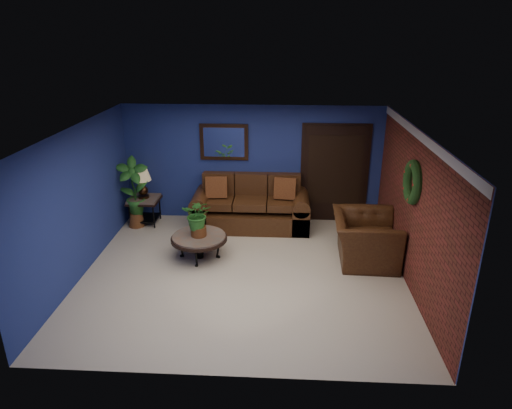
# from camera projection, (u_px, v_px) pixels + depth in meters

# --- Properties ---
(floor) EXTENTS (5.50, 5.50, 0.00)m
(floor) POSITION_uv_depth(u_px,v_px,m) (244.00, 273.00, 7.90)
(floor) COLOR beige
(floor) RESTS_ON ground
(wall_back) EXTENTS (5.50, 0.04, 2.50)m
(wall_back) POSITION_uv_depth(u_px,v_px,m) (253.00, 164.00, 9.77)
(wall_back) COLOR navy
(wall_back) RESTS_ON ground
(wall_left) EXTENTS (0.04, 5.00, 2.50)m
(wall_left) POSITION_uv_depth(u_px,v_px,m) (78.00, 203.00, 7.59)
(wall_left) COLOR navy
(wall_left) RESTS_ON ground
(wall_right_brick) EXTENTS (0.04, 5.00, 2.50)m
(wall_right_brick) POSITION_uv_depth(u_px,v_px,m) (414.00, 210.00, 7.30)
(wall_right_brick) COLOR maroon
(wall_right_brick) RESTS_ON ground
(ceiling) EXTENTS (5.50, 5.00, 0.02)m
(ceiling) POSITION_uv_depth(u_px,v_px,m) (242.00, 131.00, 6.99)
(ceiling) COLOR silver
(ceiling) RESTS_ON wall_back
(crown_molding) EXTENTS (0.03, 5.00, 0.14)m
(crown_molding) POSITION_uv_depth(u_px,v_px,m) (422.00, 137.00, 6.87)
(crown_molding) COLOR white
(crown_molding) RESTS_ON wall_right_brick
(wall_mirror) EXTENTS (1.02, 0.06, 0.77)m
(wall_mirror) POSITION_uv_depth(u_px,v_px,m) (224.00, 142.00, 9.59)
(wall_mirror) COLOR #3C2212
(wall_mirror) RESTS_ON wall_back
(closet_door) EXTENTS (1.44, 0.06, 2.18)m
(closet_door) POSITION_uv_depth(u_px,v_px,m) (334.00, 174.00, 9.72)
(closet_door) COLOR black
(closet_door) RESTS_ON wall_back
(wreath) EXTENTS (0.16, 0.72, 0.72)m
(wreath) POSITION_uv_depth(u_px,v_px,m) (413.00, 182.00, 7.18)
(wreath) COLOR black
(wreath) RESTS_ON wall_right_brick
(sofa) EXTENTS (2.45, 1.06, 1.10)m
(sofa) POSITION_uv_depth(u_px,v_px,m) (251.00, 209.00, 9.71)
(sofa) COLOR #472B14
(sofa) RESTS_ON ground
(coffee_table) EXTENTS (1.03, 1.03, 0.44)m
(coffee_table) POSITION_uv_depth(u_px,v_px,m) (199.00, 238.00, 8.31)
(coffee_table) COLOR #59524D
(coffee_table) RESTS_ON ground
(end_table) EXTENTS (0.64, 0.64, 0.59)m
(end_table) POSITION_uv_depth(u_px,v_px,m) (144.00, 204.00, 9.76)
(end_table) COLOR #59524D
(end_table) RESTS_ON ground
(table_lamp) EXTENTS (0.38, 0.38, 0.64)m
(table_lamp) POSITION_uv_depth(u_px,v_px,m) (142.00, 179.00, 9.56)
(table_lamp) COLOR #3C2212
(table_lamp) RESTS_ON end_table
(side_chair) EXTENTS (0.38, 0.38, 0.83)m
(side_chair) POSITION_uv_depth(u_px,v_px,m) (290.00, 205.00, 9.65)
(side_chair) COLOR brown
(side_chair) RESTS_ON ground
(armchair) EXTENTS (1.19, 1.35, 0.85)m
(armchair) POSITION_uv_depth(u_px,v_px,m) (365.00, 238.00, 8.22)
(armchair) COLOR #472B14
(armchair) RESTS_ON ground
(coffee_plant) EXTENTS (0.54, 0.47, 0.71)m
(coffee_plant) POSITION_uv_depth(u_px,v_px,m) (198.00, 216.00, 8.15)
(coffee_plant) COLOR brown
(coffee_plant) RESTS_ON coffee_table
(floor_plant) EXTENTS (0.40, 0.33, 0.85)m
(floor_plant) POSITION_uv_depth(u_px,v_px,m) (370.00, 224.00, 8.78)
(floor_plant) COLOR brown
(floor_plant) RESTS_ON ground
(tall_plant) EXTENTS (0.76, 0.61, 1.51)m
(tall_plant) POSITION_uv_depth(u_px,v_px,m) (133.00, 190.00, 9.48)
(tall_plant) COLOR brown
(tall_plant) RESTS_ON ground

